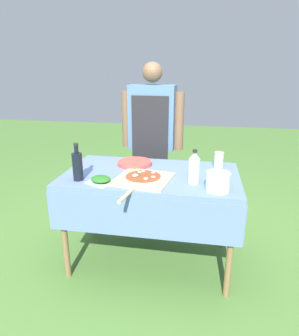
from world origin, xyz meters
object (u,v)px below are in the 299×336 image
(pizza_on_peel, at_px, (143,179))
(sauce_jar, at_px, (219,160))
(oil_bottle, at_px, (78,166))
(person_cook, at_px, (152,134))
(plate_stack, at_px, (135,163))
(prep_table, at_px, (151,184))
(water_bottle, at_px, (194,168))
(herb_container, at_px, (101,180))
(mixing_tub, at_px, (218,182))

(pizza_on_peel, height_order, sauce_jar, sauce_jar)
(oil_bottle, height_order, sauce_jar, oil_bottle)
(person_cook, xyz_separation_m, sauce_jar, (0.59, -0.40, -0.11))
(oil_bottle, distance_m, plate_stack, 0.51)
(prep_table, xyz_separation_m, water_bottle, (0.31, -0.14, 0.20))
(oil_bottle, relative_size, sauce_jar, 2.20)
(oil_bottle, distance_m, water_bottle, 0.79)
(herb_container, bearing_deg, water_bottle, 9.53)
(mixing_tub, bearing_deg, water_bottle, 145.50)
(prep_table, distance_m, person_cook, 0.69)
(person_cook, distance_m, water_bottle, 0.89)
(pizza_on_peel, bearing_deg, prep_table, 86.88)
(sauce_jar, bearing_deg, person_cook, 146.09)
(oil_bottle, bearing_deg, plate_stack, 52.41)
(person_cook, bearing_deg, pizza_on_peel, 98.48)
(prep_table, height_order, water_bottle, water_bottle)
(pizza_on_peel, distance_m, herb_container, 0.28)
(person_cook, height_order, herb_container, person_cook)
(prep_table, height_order, plate_stack, plate_stack)
(sauce_jar, bearing_deg, water_bottle, -115.09)
(plate_stack, bearing_deg, herb_container, -108.26)
(person_cook, relative_size, water_bottle, 6.59)
(mixing_tub, bearing_deg, herb_container, 179.81)
(water_bottle, xyz_separation_m, mixing_tub, (0.15, -0.11, -0.05))
(pizza_on_peel, distance_m, plate_stack, 0.36)
(herb_container, bearing_deg, plate_stack, 71.74)
(water_bottle, height_order, plate_stack, water_bottle)
(person_cook, xyz_separation_m, pizza_on_peel, (0.07, -0.79, -0.15))
(pizza_on_peel, distance_m, water_bottle, 0.36)
(prep_table, bearing_deg, plate_stack, 133.02)
(water_bottle, relative_size, mixing_tub, 1.55)
(oil_bottle, distance_m, mixing_tub, 0.94)
(herb_container, bearing_deg, mixing_tub, -0.19)
(pizza_on_peel, relative_size, herb_container, 2.85)
(oil_bottle, xyz_separation_m, plate_stack, (0.31, 0.40, -0.09))
(person_cook, xyz_separation_m, oil_bottle, (-0.37, -0.86, -0.05))
(herb_container, distance_m, sauce_jar, 0.93)
(person_cook, bearing_deg, herb_container, 80.74)
(oil_bottle, xyz_separation_m, sauce_jar, (0.96, 0.46, -0.05))
(oil_bottle, bearing_deg, pizza_on_peel, 8.89)
(plate_stack, bearing_deg, person_cook, 82.39)
(person_cook, bearing_deg, plate_stack, 85.92)
(water_bottle, xyz_separation_m, herb_container, (-0.62, -0.10, -0.09))
(person_cook, distance_m, sauce_jar, 0.72)
(sauce_jar, bearing_deg, herb_container, -148.64)
(pizza_on_peel, distance_m, mixing_tub, 0.51)
(oil_bottle, bearing_deg, mixing_tub, -1.42)
(pizza_on_peel, xyz_separation_m, sauce_jar, (0.53, 0.39, 0.04))
(person_cook, height_order, pizza_on_peel, person_cook)
(pizza_on_peel, distance_m, oil_bottle, 0.45)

